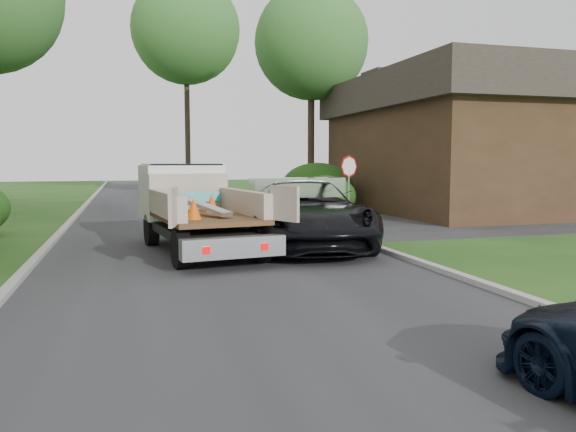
{
  "coord_description": "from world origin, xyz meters",
  "views": [
    {
      "loc": [
        -2.06,
        -8.78,
        2.28
      ],
      "look_at": [
        0.99,
        1.84,
        1.2
      ],
      "focal_mm": 35.0,
      "sensor_mm": 36.0,
      "label": 1
    }
  ],
  "objects_px": {
    "stop_sign": "(349,176)",
    "house_right": "(465,142)",
    "black_pickup": "(302,213)",
    "tree_center_far": "(186,30)",
    "flatbed_truck": "(191,202)",
    "tree_right_far": "(311,43)"
  },
  "relations": [
    {
      "from": "stop_sign",
      "to": "house_right",
      "type": "height_order",
      "value": "house_right"
    },
    {
      "from": "stop_sign",
      "to": "house_right",
      "type": "xyz_separation_m",
      "value": [
        7.8,
        5.0,
        1.38
      ]
    },
    {
      "from": "stop_sign",
      "to": "black_pickup",
      "type": "bearing_deg",
      "value": -128.02
    },
    {
      "from": "tree_center_far",
      "to": "flatbed_truck",
      "type": "bearing_deg",
      "value": -95.86
    },
    {
      "from": "house_right",
      "to": "tree_right_far",
      "type": "bearing_deg",
      "value": 132.51
    },
    {
      "from": "stop_sign",
      "to": "house_right",
      "type": "relative_size",
      "value": 0.19
    },
    {
      "from": "stop_sign",
      "to": "flatbed_truck",
      "type": "bearing_deg",
      "value": -152.45
    },
    {
      "from": "tree_center_far",
      "to": "black_pickup",
      "type": "xyz_separation_m",
      "value": [
        0.41,
        -24.57,
        -10.08
      ]
    },
    {
      "from": "tree_right_far",
      "to": "flatbed_truck",
      "type": "relative_size",
      "value": 1.89
    },
    {
      "from": "tree_center_far",
      "to": "tree_right_far",
      "type": "bearing_deg",
      "value": -61.19
    },
    {
      "from": "tree_right_far",
      "to": "flatbed_truck",
      "type": "bearing_deg",
      "value": -119.7
    },
    {
      "from": "black_pickup",
      "to": "flatbed_truck",
      "type": "bearing_deg",
      "value": 174.96
    },
    {
      "from": "tree_right_far",
      "to": "tree_center_far",
      "type": "relative_size",
      "value": 0.79
    },
    {
      "from": "stop_sign",
      "to": "tree_right_far",
      "type": "bearing_deg",
      "value": 78.19
    },
    {
      "from": "tree_right_far",
      "to": "flatbed_truck",
      "type": "xyz_separation_m",
      "value": [
        -7.96,
        -13.95,
        -7.27
      ]
    },
    {
      "from": "house_right",
      "to": "tree_center_far",
      "type": "relative_size",
      "value": 0.89
    },
    {
      "from": "stop_sign",
      "to": "tree_right_far",
      "type": "relative_size",
      "value": 0.22
    },
    {
      "from": "house_right",
      "to": "stop_sign",
      "type": "bearing_deg",
      "value": -147.34
    },
    {
      "from": "flatbed_truck",
      "to": "black_pickup",
      "type": "xyz_separation_m",
      "value": [
        2.87,
        -0.62,
        -0.31
      ]
    },
    {
      "from": "tree_right_far",
      "to": "tree_center_far",
      "type": "distance_m",
      "value": 11.68
    },
    {
      "from": "flatbed_truck",
      "to": "stop_sign",
      "type": "bearing_deg",
      "value": 20.22
    },
    {
      "from": "house_right",
      "to": "tree_center_far",
      "type": "bearing_deg",
      "value": 124.51
    }
  ]
}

